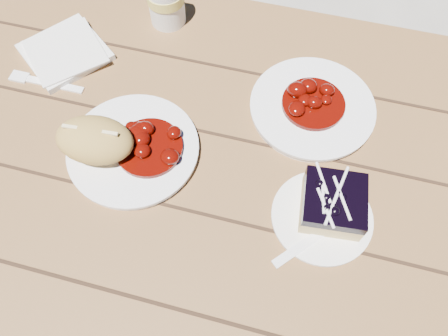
% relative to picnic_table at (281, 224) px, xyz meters
% --- Properties ---
extents(ground, '(60.00, 60.00, 0.00)m').
position_rel_picnic_table_xyz_m(ground, '(0.00, 0.00, -0.59)').
color(ground, gray).
rests_on(ground, ground).
extents(picnic_table, '(2.00, 1.55, 0.75)m').
position_rel_picnic_table_xyz_m(picnic_table, '(0.00, 0.00, 0.00)').
color(picnic_table, brown).
rests_on(picnic_table, ground).
extents(main_plate, '(0.23, 0.23, 0.02)m').
position_rel_picnic_table_xyz_m(main_plate, '(-0.29, 0.01, 0.17)').
color(main_plate, white).
rests_on(main_plate, picnic_table).
extents(goulash_stew, '(0.12, 0.12, 0.04)m').
position_rel_picnic_table_xyz_m(goulash_stew, '(-0.26, 0.01, 0.20)').
color(goulash_stew, '#530802').
rests_on(goulash_stew, main_plate).
extents(bread_roll, '(0.14, 0.10, 0.07)m').
position_rel_picnic_table_xyz_m(bread_roll, '(-0.35, -0.01, 0.21)').
color(bread_roll, '#B49045').
rests_on(bread_roll, main_plate).
extents(dessert_plate, '(0.16, 0.16, 0.01)m').
position_rel_picnic_table_xyz_m(dessert_plate, '(0.06, -0.04, 0.17)').
color(dessert_plate, white).
rests_on(dessert_plate, picnic_table).
extents(blueberry_cake, '(0.11, 0.11, 0.06)m').
position_rel_picnic_table_xyz_m(blueberry_cake, '(0.07, -0.02, 0.20)').
color(blueberry_cake, '#D2B872').
rests_on(blueberry_cake, dessert_plate).
extents(fork_dessert, '(0.12, 0.14, 0.00)m').
position_rel_picnic_table_xyz_m(fork_dessert, '(0.04, -0.09, 0.17)').
color(fork_dessert, white).
rests_on(fork_dessert, dessert_plate).
extents(napkin_stack, '(0.21, 0.21, 0.01)m').
position_rel_picnic_table_xyz_m(napkin_stack, '(-0.51, 0.19, 0.17)').
color(napkin_stack, white).
rests_on(napkin_stack, picnic_table).
extents(fork_table, '(0.16, 0.03, 0.00)m').
position_rel_picnic_table_xyz_m(fork_table, '(-0.50, 0.11, 0.16)').
color(fork_table, white).
rests_on(fork_table, picnic_table).
extents(second_plate, '(0.23, 0.23, 0.02)m').
position_rel_picnic_table_xyz_m(second_plate, '(0.01, 0.18, 0.17)').
color(second_plate, white).
rests_on(second_plate, picnic_table).
extents(second_stew, '(0.12, 0.12, 0.04)m').
position_rel_picnic_table_xyz_m(second_stew, '(0.01, 0.18, 0.20)').
color(second_stew, '#530802').
rests_on(second_stew, second_plate).
extents(second_cup, '(0.08, 0.08, 0.09)m').
position_rel_picnic_table_xyz_m(second_cup, '(-0.33, 0.34, 0.21)').
color(second_cup, white).
rests_on(second_cup, picnic_table).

